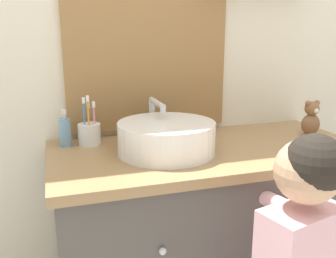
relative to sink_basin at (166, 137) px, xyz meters
name	(u,v)px	position (x,y,z in m)	size (l,w,h in m)	color
wall_back	(186,21)	(0.19, 0.32, 0.42)	(3.20, 0.18, 2.50)	beige
vanity_counter	(206,241)	(0.17, 0.01, -0.47)	(1.21, 0.58, 0.82)	#4C4742
sink_basin	(166,137)	(0.00, 0.00, 0.00)	(0.36, 0.41, 0.18)	white
toothbrush_holder	(89,133)	(-0.26, 0.18, -0.01)	(0.09, 0.09, 0.20)	silver
soap_dispenser	(65,132)	(-0.35, 0.19, 0.00)	(0.05, 0.05, 0.15)	#6B93B2
teddy_bear	(311,119)	(0.67, 0.05, 0.01)	(0.08, 0.07, 0.15)	brown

